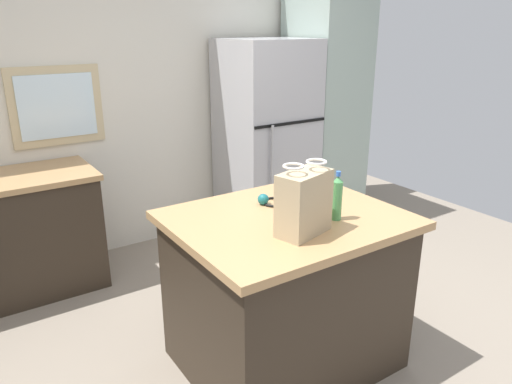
# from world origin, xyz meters

# --- Properties ---
(ground) EXTENTS (6.46, 6.46, 0.00)m
(ground) POSITION_xyz_m (0.00, 0.00, 0.00)
(ground) COLOR gray
(back_wall) EXTENTS (5.38, 0.13, 2.72)m
(back_wall) POSITION_xyz_m (-0.01, 2.22, 1.36)
(back_wall) COLOR silver
(back_wall) RESTS_ON ground
(kitchen_island) EXTENTS (1.20, 0.99, 0.92)m
(kitchen_island) POSITION_xyz_m (0.08, 0.13, 0.46)
(kitchen_island) COLOR #33281E
(kitchen_island) RESTS_ON ground
(refrigerator) EXTENTS (0.75, 0.75, 1.77)m
(refrigerator) POSITION_xyz_m (1.09, 1.79, 0.89)
(refrigerator) COLOR #B7B7BC
(refrigerator) RESTS_ON ground
(tall_cabinet) EXTENTS (0.59, 0.68, 2.24)m
(tall_cabinet) POSITION_xyz_m (1.78, 1.79, 1.12)
(tall_cabinet) COLOR #9EB2A8
(tall_cabinet) RESTS_ON ground
(shopping_bag) EXTENTS (0.31, 0.22, 0.36)m
(shopping_bag) POSITION_xyz_m (0.01, -0.09, 1.08)
(shopping_bag) COLOR tan
(shopping_bag) RESTS_ON kitchen_island
(small_box) EXTENTS (0.20, 0.17, 0.10)m
(small_box) POSITION_xyz_m (0.42, 0.31, 0.97)
(small_box) COLOR #4775B7
(small_box) RESTS_ON kitchen_island
(bottle) EXTENTS (0.05, 0.05, 0.26)m
(bottle) POSITION_xyz_m (0.27, -0.04, 1.04)
(bottle) COLOR #4C9956
(bottle) RESTS_ON kitchen_island
(ear_defenders) EXTENTS (0.19, 0.19, 0.06)m
(ear_defenders) POSITION_xyz_m (0.14, 0.33, 0.94)
(ear_defenders) COLOR black
(ear_defenders) RESTS_ON kitchen_island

